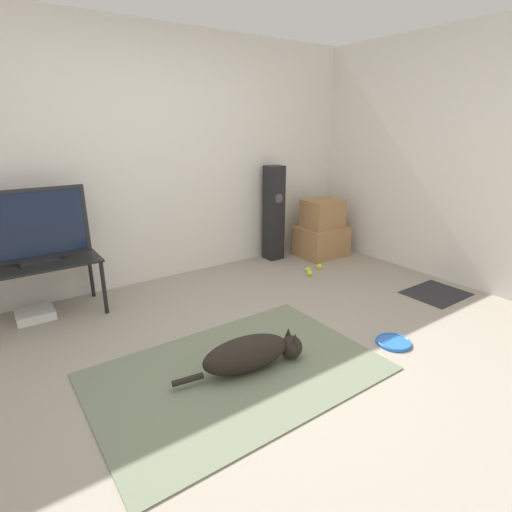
{
  "coord_description": "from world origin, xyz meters",
  "views": [
    {
      "loc": [
        -1.47,
        -1.91,
        1.62
      ],
      "look_at": [
        0.57,
        0.98,
        0.45
      ],
      "focal_mm": 28.0,
      "sensor_mm": 36.0,
      "label": 1
    }
  ],
  "objects_px": {
    "frisbee": "(394,342)",
    "tennis_ball_by_boxes": "(308,270)",
    "game_console": "(35,315)",
    "cardboard_box_upper": "(323,213)",
    "tennis_ball_loose_on_carpet": "(310,273)",
    "tv_stand": "(41,269)",
    "floor_speaker": "(274,213)",
    "cardboard_box_lower": "(321,241)",
    "dog": "(252,353)",
    "tennis_ball_near_speaker": "(319,266)",
    "tv": "(33,227)"
  },
  "relations": [
    {
      "from": "frisbee",
      "to": "floor_speaker",
      "type": "bearing_deg",
      "value": 76.84
    },
    {
      "from": "tv_stand",
      "to": "game_console",
      "type": "xyz_separation_m",
      "value": [
        -0.1,
        0.02,
        -0.41
      ]
    },
    {
      "from": "cardboard_box_lower",
      "to": "game_console",
      "type": "xyz_separation_m",
      "value": [
        -3.3,
        0.14,
        -0.15
      ]
    },
    {
      "from": "tv_stand",
      "to": "frisbee",
      "type": "bearing_deg",
      "value": -44.36
    },
    {
      "from": "cardboard_box_lower",
      "to": "tennis_ball_loose_on_carpet",
      "type": "xyz_separation_m",
      "value": [
        -0.63,
        -0.48,
        -0.16
      ]
    },
    {
      "from": "frisbee",
      "to": "tv",
      "type": "bearing_deg",
      "value": 135.61
    },
    {
      "from": "tennis_ball_near_speaker",
      "to": "game_console",
      "type": "bearing_deg",
      "value": 169.9
    },
    {
      "from": "dog",
      "to": "cardboard_box_lower",
      "type": "bearing_deg",
      "value": 35.87
    },
    {
      "from": "frisbee",
      "to": "tennis_ball_near_speaker",
      "type": "bearing_deg",
      "value": 65.64
    },
    {
      "from": "cardboard_box_upper",
      "to": "tennis_ball_near_speaker",
      "type": "relative_size",
      "value": 7.07
    },
    {
      "from": "cardboard_box_upper",
      "to": "cardboard_box_lower",
      "type": "bearing_deg",
      "value": -2.44
    },
    {
      "from": "tv",
      "to": "game_console",
      "type": "relative_size",
      "value": 2.83
    },
    {
      "from": "frisbee",
      "to": "tennis_ball_loose_on_carpet",
      "type": "distance_m",
      "value": 1.53
    },
    {
      "from": "dog",
      "to": "cardboard_box_lower",
      "type": "xyz_separation_m",
      "value": [
        2.2,
        1.59,
        0.06
      ]
    },
    {
      "from": "frisbee",
      "to": "floor_speaker",
      "type": "distance_m",
      "value": 2.33
    },
    {
      "from": "frisbee",
      "to": "tennis_ball_by_boxes",
      "type": "relative_size",
      "value": 4.09
    },
    {
      "from": "frisbee",
      "to": "cardboard_box_upper",
      "type": "distance_m",
      "value": 2.29
    },
    {
      "from": "tv_stand",
      "to": "cardboard_box_lower",
      "type": "bearing_deg",
      "value": -2.13
    },
    {
      "from": "dog",
      "to": "floor_speaker",
      "type": "distance_m",
      "value": 2.5
    },
    {
      "from": "cardboard_box_upper",
      "to": "tennis_ball_near_speaker",
      "type": "height_order",
      "value": "cardboard_box_upper"
    },
    {
      "from": "tv",
      "to": "game_console",
      "type": "distance_m",
      "value": 0.79
    },
    {
      "from": "frisbee",
      "to": "dog",
      "type": "bearing_deg",
      "value": 162.37
    },
    {
      "from": "frisbee",
      "to": "game_console",
      "type": "height_order",
      "value": "game_console"
    },
    {
      "from": "cardboard_box_lower",
      "to": "cardboard_box_upper",
      "type": "distance_m",
      "value": 0.36
    },
    {
      "from": "tv",
      "to": "tv_stand",
      "type": "bearing_deg",
      "value": -90.0
    },
    {
      "from": "frisbee",
      "to": "tennis_ball_near_speaker",
      "type": "relative_size",
      "value": 4.09
    },
    {
      "from": "cardboard_box_upper",
      "to": "tv_stand",
      "type": "bearing_deg",
      "value": 177.87
    },
    {
      "from": "tennis_ball_loose_on_carpet",
      "to": "floor_speaker",
      "type": "bearing_deg",
      "value": 86.07
    },
    {
      "from": "tv_stand",
      "to": "game_console",
      "type": "bearing_deg",
      "value": 168.67
    },
    {
      "from": "floor_speaker",
      "to": "dog",
      "type": "bearing_deg",
      "value": -131.11
    },
    {
      "from": "dog",
      "to": "frisbee",
      "type": "distance_m",
      "value": 1.16
    },
    {
      "from": "tennis_ball_near_speaker",
      "to": "game_console",
      "type": "xyz_separation_m",
      "value": [
        -2.91,
        0.52,
        0.0
      ]
    },
    {
      "from": "dog",
      "to": "floor_speaker",
      "type": "relative_size",
      "value": 0.82
    },
    {
      "from": "floor_speaker",
      "to": "tv_stand",
      "type": "relative_size",
      "value": 1.23
    },
    {
      "from": "cardboard_box_upper",
      "to": "tv",
      "type": "relative_size",
      "value": 0.54
    },
    {
      "from": "frisbee",
      "to": "tv",
      "type": "distance_m",
      "value": 3.05
    },
    {
      "from": "cardboard_box_upper",
      "to": "tennis_ball_loose_on_carpet",
      "type": "height_order",
      "value": "cardboard_box_upper"
    },
    {
      "from": "cardboard_box_lower",
      "to": "game_console",
      "type": "relative_size",
      "value": 1.97
    },
    {
      "from": "tennis_ball_by_boxes",
      "to": "tennis_ball_loose_on_carpet",
      "type": "relative_size",
      "value": 1.0
    },
    {
      "from": "cardboard_box_lower",
      "to": "tv_stand",
      "type": "relative_size",
      "value": 0.64
    },
    {
      "from": "tv",
      "to": "game_console",
      "type": "bearing_deg",
      "value": 170.18
    },
    {
      "from": "floor_speaker",
      "to": "tv",
      "type": "bearing_deg",
      "value": -176.94
    },
    {
      "from": "frisbee",
      "to": "tennis_ball_near_speaker",
      "type": "distance_m",
      "value": 1.71
    },
    {
      "from": "game_console",
      "to": "tennis_ball_by_boxes",
      "type": "bearing_deg",
      "value": -10.87
    },
    {
      "from": "cardboard_box_lower",
      "to": "tennis_ball_loose_on_carpet",
      "type": "bearing_deg",
      "value": -142.94
    },
    {
      "from": "frisbee",
      "to": "tennis_ball_by_boxes",
      "type": "height_order",
      "value": "tennis_ball_by_boxes"
    },
    {
      "from": "cardboard_box_lower",
      "to": "tennis_ball_near_speaker",
      "type": "distance_m",
      "value": 0.57
    },
    {
      "from": "dog",
      "to": "tv_stand",
      "type": "distance_m",
      "value": 2.01
    },
    {
      "from": "tennis_ball_loose_on_carpet",
      "to": "game_console",
      "type": "relative_size",
      "value": 0.22
    },
    {
      "from": "frisbee",
      "to": "tennis_ball_by_boxes",
      "type": "xyz_separation_m",
      "value": [
        0.52,
        1.55,
        0.02
      ]
    }
  ]
}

